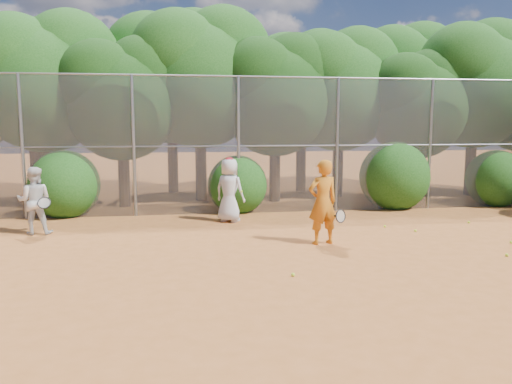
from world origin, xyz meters
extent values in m
plane|color=#A85A26|center=(0.00, 0.00, 0.00)|extent=(80.00, 80.00, 0.00)
cylinder|color=gray|center=(-7.00, 6.00, 2.00)|extent=(0.09, 0.09, 4.00)
cylinder|color=gray|center=(-4.00, 6.00, 2.00)|extent=(0.09, 0.09, 4.00)
cylinder|color=gray|center=(-1.00, 6.00, 2.00)|extent=(0.09, 0.09, 4.00)
cylinder|color=gray|center=(2.00, 6.00, 2.00)|extent=(0.09, 0.09, 4.00)
cylinder|color=gray|center=(5.00, 6.00, 2.00)|extent=(0.09, 0.09, 4.00)
cylinder|color=gray|center=(0.00, 6.00, 4.00)|extent=(20.00, 0.05, 0.05)
cylinder|color=gray|center=(0.00, 6.00, 2.00)|extent=(20.00, 0.04, 0.04)
cube|color=slate|center=(0.00, 6.00, 2.00)|extent=(20.00, 0.02, 4.00)
cylinder|color=black|center=(-7.00, 8.50, 1.26)|extent=(0.38, 0.38, 2.52)
sphere|color=#174711|center=(-7.00, 8.50, 3.73)|extent=(4.03, 4.03, 4.03)
sphere|color=#174711|center=(-6.19, 8.90, 4.74)|extent=(3.23, 3.23, 3.23)
sphere|color=#174711|center=(-7.71, 8.20, 4.54)|extent=(3.02, 3.02, 3.02)
cylinder|color=black|center=(-4.50, 7.80, 1.08)|extent=(0.36, 0.36, 2.17)
sphere|color=black|center=(-4.50, 7.80, 3.21)|extent=(3.47, 3.47, 3.47)
sphere|color=black|center=(-3.81, 8.15, 4.08)|extent=(2.78, 2.78, 2.78)
sphere|color=black|center=(-5.11, 7.54, 3.91)|extent=(2.60, 2.60, 2.60)
cylinder|color=black|center=(-2.00, 8.80, 1.33)|extent=(0.39, 0.39, 2.66)
sphere|color=#174711|center=(-2.00, 8.80, 3.94)|extent=(4.26, 4.26, 4.26)
sphere|color=#174711|center=(-1.15, 9.23, 5.00)|extent=(3.40, 3.40, 3.40)
sphere|color=#174711|center=(-2.74, 8.48, 4.79)|extent=(3.19, 3.19, 3.19)
cylinder|color=black|center=(0.50, 8.20, 1.14)|extent=(0.37, 0.37, 2.27)
sphere|color=black|center=(0.50, 8.20, 3.37)|extent=(3.64, 3.64, 3.64)
sphere|color=black|center=(1.23, 8.56, 4.28)|extent=(2.91, 2.91, 2.91)
sphere|color=black|center=(-0.14, 7.93, 4.10)|extent=(2.73, 2.73, 2.73)
cylinder|color=black|center=(3.00, 9.00, 1.22)|extent=(0.38, 0.38, 2.45)
sphere|color=#174711|center=(3.00, 9.00, 3.63)|extent=(3.92, 3.92, 3.92)
sphere|color=#174711|center=(3.78, 9.39, 4.61)|extent=(3.14, 3.14, 3.14)
sphere|color=#174711|center=(2.31, 8.71, 4.41)|extent=(2.94, 2.94, 2.94)
cylinder|color=black|center=(5.50, 8.00, 1.05)|extent=(0.36, 0.36, 2.10)
sphere|color=black|center=(5.50, 8.00, 3.11)|extent=(3.36, 3.36, 3.36)
sphere|color=black|center=(6.17, 8.34, 3.95)|extent=(2.69, 2.69, 2.69)
sphere|color=black|center=(4.91, 7.75, 3.78)|extent=(2.52, 2.52, 2.52)
cylinder|color=black|center=(8.00, 8.60, 1.29)|extent=(0.39, 0.39, 2.59)
sphere|color=#174711|center=(8.00, 8.60, 3.83)|extent=(4.14, 4.14, 4.14)
sphere|color=#174711|center=(8.83, 9.01, 4.87)|extent=(3.32, 3.32, 3.32)
sphere|color=#174711|center=(7.27, 8.29, 4.66)|extent=(3.11, 3.11, 3.11)
cylinder|color=black|center=(-8.00, 10.80, 1.31)|extent=(0.39, 0.39, 2.62)
sphere|color=#174711|center=(-8.00, 10.80, 3.88)|extent=(4.20, 4.20, 4.20)
sphere|color=#174711|center=(-7.16, 11.22, 4.94)|extent=(3.36, 3.36, 3.36)
sphere|color=#174711|center=(-8.73, 10.49, 4.72)|extent=(3.15, 3.15, 3.15)
cylinder|color=black|center=(-3.00, 11.00, 1.40)|extent=(0.40, 0.40, 2.80)
sphere|color=#174711|center=(-3.00, 11.00, 4.14)|extent=(4.48, 4.48, 4.48)
sphere|color=#174711|center=(-2.10, 11.45, 5.26)|extent=(3.58, 3.58, 3.58)
sphere|color=#174711|center=(-3.78, 10.66, 5.04)|extent=(3.36, 3.36, 3.36)
cylinder|color=black|center=(2.00, 10.60, 1.26)|extent=(0.38, 0.38, 2.52)
sphere|color=#174711|center=(2.00, 10.60, 3.73)|extent=(4.03, 4.03, 4.03)
sphere|color=#174711|center=(2.81, 11.00, 4.74)|extent=(3.23, 3.23, 3.23)
sphere|color=#174711|center=(1.29, 10.30, 4.54)|extent=(3.02, 3.02, 3.02)
cylinder|color=black|center=(6.50, 11.20, 1.36)|extent=(0.40, 0.40, 2.73)
sphere|color=#174711|center=(6.50, 11.20, 4.04)|extent=(4.37, 4.37, 4.37)
sphere|color=#174711|center=(7.37, 11.64, 5.13)|extent=(3.49, 3.49, 3.49)
sphere|color=#174711|center=(5.74, 10.87, 4.91)|extent=(3.28, 3.28, 3.28)
sphere|color=#174711|center=(-6.00, 6.30, 1.00)|extent=(2.00, 2.00, 2.00)
sphere|color=#174711|center=(-1.00, 6.30, 0.90)|extent=(1.80, 1.80, 1.80)
sphere|color=#174711|center=(4.00, 6.30, 1.10)|extent=(2.20, 2.20, 2.20)
sphere|color=#174711|center=(7.50, 6.30, 0.95)|extent=(1.90, 1.90, 1.90)
imported|color=#C87017|center=(0.38, 1.86, 0.93)|extent=(0.76, 0.57, 1.87)
torus|color=black|center=(0.73, 1.66, 0.65)|extent=(0.30, 0.20, 0.30)
cylinder|color=black|center=(0.63, 1.86, 0.62)|extent=(0.16, 0.26, 0.07)
imported|color=silver|center=(-1.39, 4.73, 0.86)|extent=(1.01, 0.93, 1.73)
ellipsoid|color=red|center=(-1.39, 4.73, 1.69)|extent=(0.22, 0.22, 0.13)
sphere|color=#C3EE2B|center=(-1.09, 4.53, 0.85)|extent=(0.07, 0.07, 0.07)
imported|color=silver|center=(-6.17, 3.86, 0.81)|extent=(0.81, 0.64, 1.62)
torus|color=black|center=(-5.87, 3.56, 0.80)|extent=(0.32, 0.20, 0.27)
cylinder|color=black|center=(-5.88, 3.75, 0.69)|extent=(0.05, 0.26, 0.17)
sphere|color=#C3EE2B|center=(3.73, 0.26, 0.03)|extent=(0.07, 0.07, 0.07)
sphere|color=#C3EE2B|center=(3.00, 2.72, 0.03)|extent=(0.07, 0.07, 0.07)
sphere|color=#C3EE2B|center=(4.54, 1.26, 0.03)|extent=(0.07, 0.07, 0.07)
sphere|color=#C3EE2B|center=(-0.78, -0.40, 0.03)|extent=(0.07, 0.07, 0.07)
sphere|color=#C3EE2B|center=(2.46, 3.33, 0.03)|extent=(0.07, 0.07, 0.07)
sphere|color=#C3EE2B|center=(4.90, 3.52, 0.03)|extent=(0.07, 0.07, 0.07)
camera|label=1|loc=(-2.65, -8.58, 2.61)|focal=35.00mm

